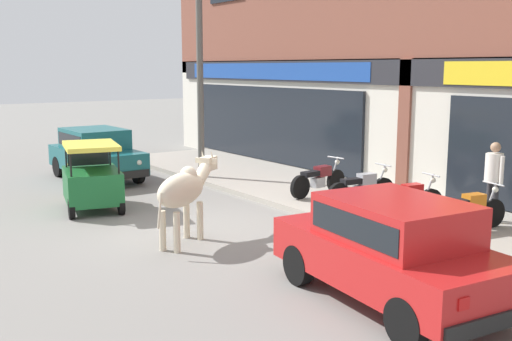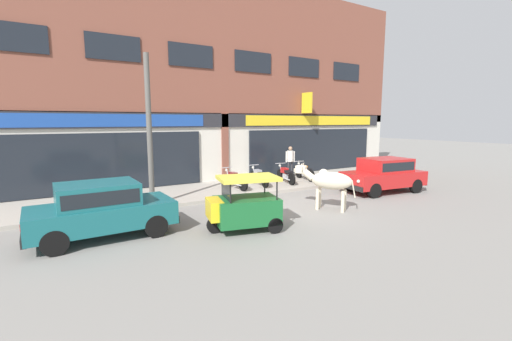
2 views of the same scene
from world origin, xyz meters
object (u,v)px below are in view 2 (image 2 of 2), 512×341
Objects in this scene: car_1 at (101,207)px; utility_pole at (149,131)px; motorcycle_0 at (235,180)px; motorcycle_2 at (286,175)px; cow at (329,181)px; car_0 at (384,173)px; motorcycle_1 at (259,177)px; auto_rickshaw at (244,207)px; pedestrian at (290,158)px; motorcycle_3 at (305,172)px.

car_1 is 3.56m from utility_pole.
utility_pole is at bearing -164.82° from motorcycle_0.
utility_pole is (-6.52, -1.02, 2.17)m from motorcycle_2.
utility_pole is at bearing 146.76° from cow.
car_0 reaches higher than motorcycle_2.
motorcycle_0 is at bearing 147.39° from car_0.
car_1 is at bearing -158.33° from motorcycle_2.
motorcycle_1 is 1.01× the size of motorcycle_2.
cow reaches higher than auto_rickshaw.
motorcycle_2 is 1.76m from pedestrian.
car_0 reaches higher than motorcycle_1.
car_1 is 1.71× the size of auto_rickshaw.
utility_pole reaches higher than motorcycle_2.
car_1 is at bearing -160.07° from motorcycle_3.
utility_pole is (-5.09, 3.33, 1.68)m from cow.
motorcycle_1 is at bearing -157.82° from pedestrian.
car_0 is at bearing 12.81° from cow.
cow is 4.61m from motorcycle_2.
car_0 is at bearing -0.34° from car_1.
motorcycle_1 is (3.59, 4.89, -0.14)m from auto_rickshaw.
motorcycle_1 is at bearing -178.92° from motorcycle_3.
pedestrian is (-1.48, 4.60, 0.30)m from car_0.
motorcycle_3 is (2.75, 4.54, -0.49)m from cow.
car_1 is 0.71× the size of utility_pole.
car_0 is 4.34m from motorcycle_2.
auto_rickshaw is 1.34× the size of pedestrian.
pedestrian reaches higher than car_0.
motorcycle_2 is (1.44, 4.35, -0.49)m from cow.
cow reaches higher than motorcycle_3.
motorcycle_1 is 1.01× the size of motorcycle_3.
auto_rickshaw is at bearing -173.44° from cow.
car_0 reaches higher than motorcycle_3.
auto_rickshaw is at bearing -136.37° from motorcycle_2.
car_1 is at bearing 179.66° from car_0.
motorcycle_0 is at bearing 179.72° from motorcycle_2.
auto_rickshaw is (3.45, -1.40, -0.15)m from car_1.
car_0 and car_1 have the same top height.
auto_rickshaw is at bearing -67.80° from utility_pole.
car_1 is at bearing 157.87° from auto_rickshaw.
motorcycle_1 is 2.72m from motorcycle_3.
motorcycle_3 is at bearing 58.74° from cow.
motorcycle_0 is 0.35× the size of utility_pole.
cow is 0.52× the size of car_1.
utility_pole is (-5.12, -1.15, 2.17)m from motorcycle_1.
car_0 is 2.34× the size of pedestrian.
car_0 is 2.07× the size of motorcycle_1.
car_1 reaches higher than motorcycle_0.
utility_pole reaches higher than motorcycle_1.
motorcycle_2 is at bearing -0.28° from motorcycle_0.
car_1 is 7.87m from motorcycle_1.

